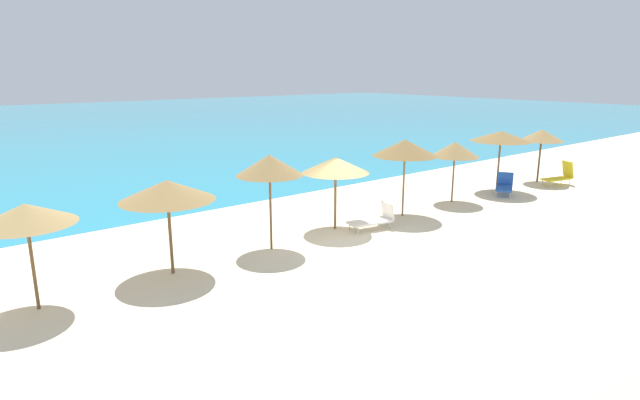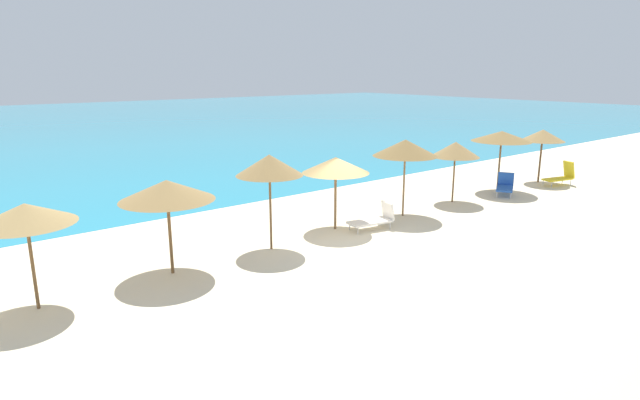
% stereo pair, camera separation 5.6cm
% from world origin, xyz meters
% --- Properties ---
extents(ground_plane, '(160.00, 160.00, 0.00)m').
position_xyz_m(ground_plane, '(0.00, 0.00, 0.00)').
color(ground_plane, beige).
extents(sea_water, '(160.00, 76.69, 0.01)m').
position_xyz_m(sea_water, '(0.00, 44.68, 0.00)').
color(sea_water, teal).
rests_on(sea_water, ground_plane).
extents(beach_umbrella_1, '(2.14, 2.14, 2.53)m').
position_xyz_m(beach_umbrella_1, '(-8.99, 0.91, 2.28)').
color(beach_umbrella_1, brown).
rests_on(beach_umbrella_1, ground_plane).
extents(beach_umbrella_2, '(2.50, 2.50, 2.60)m').
position_xyz_m(beach_umbrella_2, '(-5.66, 1.03, 2.32)').
color(beach_umbrella_2, brown).
rests_on(beach_umbrella_2, ground_plane).
extents(beach_umbrella_3, '(2.03, 2.03, 2.96)m').
position_xyz_m(beach_umbrella_3, '(-2.46, 0.99, 2.63)').
color(beach_umbrella_3, brown).
rests_on(beach_umbrella_3, ground_plane).
extents(beach_umbrella_4, '(2.30, 2.30, 2.53)m').
position_xyz_m(beach_umbrella_4, '(0.44, 1.34, 2.26)').
color(beach_umbrella_4, brown).
rests_on(beach_umbrella_4, ground_plane).
extents(beach_umbrella_5, '(2.40, 2.40, 2.91)m').
position_xyz_m(beach_umbrella_5, '(3.54, 1.02, 2.60)').
color(beach_umbrella_5, brown).
rests_on(beach_umbrella_5, ground_plane).
extents(beach_umbrella_6, '(1.99, 1.99, 2.54)m').
position_xyz_m(beach_umbrella_6, '(6.78, 1.18, 2.22)').
color(beach_umbrella_6, brown).
rests_on(beach_umbrella_6, ground_plane).
extents(beach_umbrella_7, '(2.64, 2.64, 2.75)m').
position_xyz_m(beach_umbrella_7, '(10.03, 1.14, 2.51)').
color(beach_umbrella_7, brown).
rests_on(beach_umbrella_7, ground_plane).
extents(beach_umbrella_8, '(2.08, 2.08, 2.60)m').
position_xyz_m(beach_umbrella_8, '(13.35, 1.00, 2.31)').
color(beach_umbrella_8, brown).
rests_on(beach_umbrella_8, ground_plane).
extents(lounge_chair_0, '(1.67, 0.95, 1.14)m').
position_xyz_m(lounge_chair_0, '(13.49, -0.06, 0.45)').
color(lounge_chair_0, yellow).
rests_on(lounge_chair_0, ground_plane).
extents(lounge_chair_2, '(1.54, 1.28, 0.93)m').
position_xyz_m(lounge_chair_2, '(9.67, 0.54, 0.40)').
color(lounge_chair_2, blue).
rests_on(lounge_chair_2, ground_plane).
extents(lounge_chair_3, '(1.69, 0.94, 0.91)m').
position_xyz_m(lounge_chair_3, '(1.51, 0.48, 0.36)').
color(lounge_chair_3, white).
rests_on(lounge_chair_3, ground_plane).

